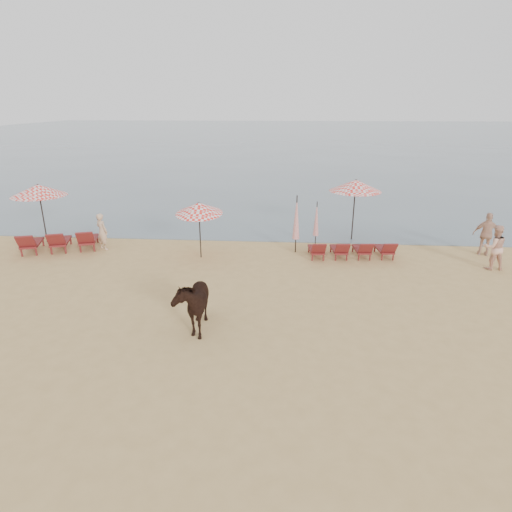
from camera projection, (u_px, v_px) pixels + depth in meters
The scene contains 13 objects.
ground at pixel (241, 371), 10.13m from camera, with size 120.00×120.00×0.00m, color tan.
sea at pixel (284, 135), 85.23m from camera, with size 160.00×140.00×0.06m, color #51606B.
lounger_cluster_left at pixel (59, 241), 18.17m from camera, with size 3.34×2.55×0.65m.
lounger_cluster_right at pixel (351, 249), 17.39m from camera, with size 3.48×1.72×0.53m.
umbrella_open_left_a at pixel (39, 190), 18.67m from camera, with size 2.33×2.33×2.66m.
umbrella_open_left_b at pixel (199, 208), 16.88m from camera, with size 1.87×1.90×2.38m.
umbrella_open_right at pixel (356, 186), 18.97m from camera, with size 2.30×2.30×2.80m.
umbrella_closed_left at pixel (316, 219), 18.55m from camera, with size 0.24×0.24×2.00m.
umbrella_closed_right at pixel (296, 218), 17.69m from camera, with size 0.30×0.30×2.44m.
cow at pixel (192, 302), 11.78m from camera, with size 0.87×1.92×1.62m, color black.
beachgoer_left at pixel (102, 232), 18.28m from camera, with size 0.58×0.38×1.59m, color tan.
beachgoer_right_a at pixel (494, 247), 16.06m from camera, with size 0.84×0.65×1.72m, color #DCA289.
beachgoer_right_b at pixel (487, 234), 17.55m from camera, with size 1.05×0.44×1.80m, color tan.
Camera 1 is at (1.00, -8.57, 5.98)m, focal length 30.00 mm.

